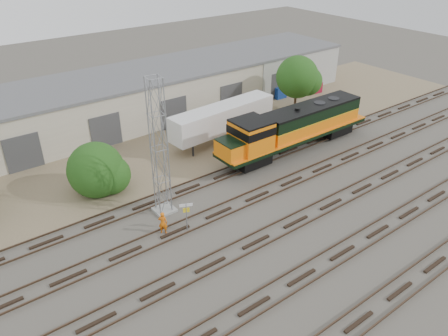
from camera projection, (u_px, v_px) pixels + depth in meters
ground at (269, 205)px, 35.42m from camera, size 140.00×140.00×0.00m
dirt_strip at (173, 141)px, 45.87m from camera, size 80.00×16.00×0.02m
tracks at (296, 222)px, 33.29m from camera, size 80.00×20.40×0.28m
warehouse at (136, 96)px, 50.16m from camera, size 58.40×10.40×5.30m
locomotive at (294, 128)px, 42.83m from camera, size 18.05×3.17×4.34m
signal_tower at (159, 151)px, 32.16m from camera, size 1.61×1.61×10.92m
sign_post at (186, 211)px, 31.76m from camera, size 0.90×0.44×2.36m
worker at (163, 223)px, 31.81m from camera, size 0.78×0.76×1.81m
semi_trailer at (225, 118)px, 45.21m from camera, size 12.46×3.41×3.79m
dumpster_blue at (279, 92)px, 57.00m from camera, size 1.63×1.53×1.50m
dumpster_red at (315, 87)px, 58.86m from camera, size 1.57×1.47×1.40m
tree_mid at (100, 171)px, 36.29m from camera, size 4.97×4.73×4.73m
tree_east at (300, 78)px, 51.30m from camera, size 5.23×4.98×6.73m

